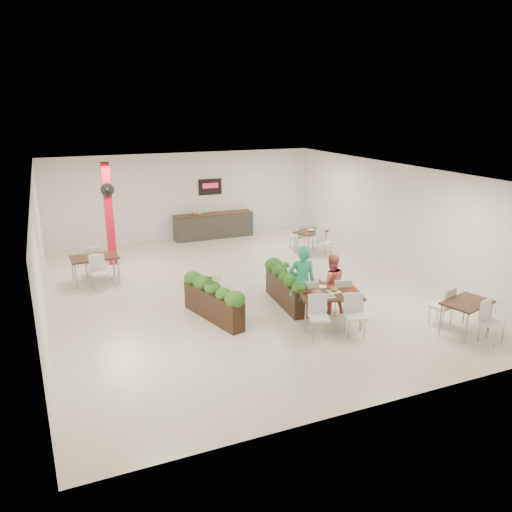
{
  "coord_description": "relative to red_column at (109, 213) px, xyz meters",
  "views": [
    {
      "loc": [
        -4.7,
        -11.95,
        4.86
      ],
      "look_at": [
        0.12,
        -0.55,
        1.1
      ],
      "focal_mm": 35.0,
      "sensor_mm": 36.0,
      "label": 1
    }
  ],
  "objects": [
    {
      "name": "red_column",
      "position": [
        0.0,
        0.0,
        0.0
      ],
      "size": [
        0.4,
        0.41,
        3.2
      ],
      "color": "red",
      "rests_on": "ground"
    },
    {
      "name": "service_counter",
      "position": [
        4.0,
        1.86,
        -1.15
      ],
      "size": [
        3.0,
        0.64,
        2.2
      ],
      "color": "#2E2C29",
      "rests_on": "ground"
    },
    {
      "name": "side_table_c",
      "position": [
        6.48,
        -8.23,
        -1.03
      ],
      "size": [
        1.24,
        1.67,
        0.92
      ],
      "rotation": [
        0.0,
        0.0,
        0.26
      ],
      "color": "black",
      "rests_on": "ground"
    },
    {
      "name": "main_table",
      "position": [
        3.97,
        -6.68,
        -1.01
      ],
      "size": [
        1.65,
        1.91,
        0.92
      ],
      "rotation": [
        0.0,
        0.0,
        -0.3
      ],
      "color": "black",
      "rests_on": "ground"
    },
    {
      "name": "side_table_b",
      "position": [
        6.43,
        -1.31,
        -1.02
      ],
      "size": [
        1.26,
        1.66,
        0.92
      ],
      "rotation": [
        0.0,
        0.0,
        0.37
      ],
      "color": "black",
      "rests_on": "ground"
    },
    {
      "name": "room_shell",
      "position": [
        3.0,
        -3.79,
        0.36
      ],
      "size": [
        10.1,
        12.1,
        3.22
      ],
      "color": "white",
      "rests_on": "ground"
    },
    {
      "name": "planter_left",
      "position": [
        1.61,
        -5.33,
        -1.11
      ],
      "size": [
        0.88,
        2.1,
        1.14
      ],
      "rotation": [
        0.0,
        0.0,
        1.84
      ],
      "color": "black",
      "rests_on": "ground"
    },
    {
      "name": "ground",
      "position": [
        3.0,
        -3.79,
        -1.64
      ],
      "size": [
        12.0,
        12.0,
        0.0
      ],
      "primitive_type": "plane",
      "color": "beige",
      "rests_on": "ground"
    },
    {
      "name": "planter_right",
      "position": [
        3.57,
        -5.18,
        -1.13
      ],
      "size": [
        0.54,
        2.12,
        1.11
      ],
      "rotation": [
        0.0,
        0.0,
        1.49
      ],
      "color": "black",
      "rests_on": "ground"
    },
    {
      "name": "diner_man",
      "position": [
        3.58,
        -6.03,
        -0.76
      ],
      "size": [
        0.74,
        0.59,
        1.76
      ],
      "primitive_type": "imported",
      "rotation": [
        0.0,
        0.0,
        2.84
      ],
      "color": "#25A17B",
      "rests_on": "ground"
    },
    {
      "name": "diner_woman",
      "position": [
        4.38,
        -6.03,
        -0.91
      ],
      "size": [
        0.84,
        0.74,
        1.46
      ],
      "primitive_type": "imported",
      "rotation": [
        0.0,
        0.0,
        2.84
      ],
      "color": "#ED6A69",
      "rests_on": "ground"
    },
    {
      "name": "side_table_a",
      "position": [
        -0.67,
        -1.55,
        -1.01
      ],
      "size": [
        1.33,
        1.64,
        0.92
      ],
      "rotation": [
        0.0,
        0.0,
        0.06
      ],
      "color": "black",
      "rests_on": "ground"
    }
  ]
}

